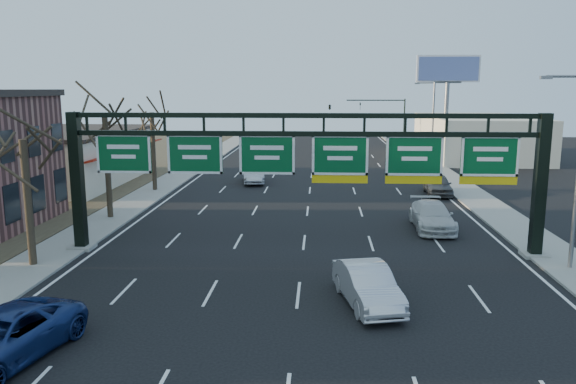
# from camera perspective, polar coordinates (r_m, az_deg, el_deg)

# --- Properties ---
(ground) EXTENTS (160.00, 160.00, 0.00)m
(ground) POSITION_cam_1_polar(r_m,az_deg,el_deg) (21.66, 0.83, -12.27)
(ground) COLOR black
(ground) RESTS_ON ground
(sidewalk_left) EXTENTS (3.00, 120.00, 0.12)m
(sidewalk_left) POSITION_cam_1_polar(r_m,az_deg,el_deg) (43.04, -15.23, -1.01)
(sidewalk_left) COLOR gray
(sidewalk_left) RESTS_ON ground
(sidewalk_right) EXTENTS (3.00, 120.00, 0.12)m
(sidewalk_right) POSITION_cam_1_polar(r_m,az_deg,el_deg) (42.52, 19.58, -1.39)
(sidewalk_right) COLOR gray
(sidewalk_right) RESTS_ON ground
(lane_markings) EXTENTS (21.60, 120.00, 0.01)m
(lane_markings) POSITION_cam_1_polar(r_m,az_deg,el_deg) (40.83, 2.07, -1.33)
(lane_markings) COLOR white
(lane_markings) RESTS_ON ground
(sign_gantry) EXTENTS (24.60, 1.20, 7.20)m
(sign_gantry) POSITION_cam_1_polar(r_m,az_deg,el_deg) (28.21, 1.90, 2.86)
(sign_gantry) COLOR black
(sign_gantry) RESTS_ON ground
(cream_strip) EXTENTS (10.90, 18.40, 4.70)m
(cream_strip) POSITION_cam_1_polar(r_m,az_deg,el_deg) (54.14, -21.09, 3.43)
(cream_strip) COLOR beige
(cream_strip) RESTS_ON ground
(building_right_distant) EXTENTS (12.00, 20.00, 5.00)m
(building_right_distant) POSITION_cam_1_polar(r_m,az_deg,el_deg) (72.76, 18.66, 5.34)
(building_right_distant) COLOR beige
(building_right_distant) RESTS_ON ground
(tree_gantry) EXTENTS (3.60, 3.60, 8.48)m
(tree_gantry) POSITION_cam_1_polar(r_m,az_deg,el_deg) (28.47, -25.53, 6.94)
(tree_gantry) COLOR #2E2319
(tree_gantry) RESTS_ON sidewalk_left
(tree_mid) EXTENTS (3.60, 3.60, 9.24)m
(tree_mid) POSITION_cam_1_polar(r_m,az_deg,el_deg) (37.53, -18.24, 9.19)
(tree_mid) COLOR #2E2319
(tree_mid) RESTS_ON sidewalk_left
(tree_far) EXTENTS (3.60, 3.60, 8.86)m
(tree_far) POSITION_cam_1_polar(r_m,az_deg,el_deg) (46.99, -13.74, 9.13)
(tree_far) COLOR #2E2319
(tree_far) RESTS_ON sidewalk_left
(streetlight_far) EXTENTS (2.15, 0.22, 9.00)m
(streetlight_far) POSITION_cam_1_polar(r_m,az_deg,el_deg) (61.16, 14.39, 7.10)
(streetlight_far) COLOR slate
(streetlight_far) RESTS_ON sidewalk_right
(billboard_right) EXTENTS (7.00, 0.50, 12.00)m
(billboard_right) POSITION_cam_1_polar(r_m,az_deg,el_deg) (66.46, 15.91, 10.72)
(billboard_right) COLOR slate
(billboard_right) RESTS_ON ground
(traffic_signal_mast) EXTENTS (10.16, 0.54, 7.00)m
(traffic_signal_mast) POSITION_cam_1_polar(r_m,az_deg,el_deg) (75.16, 7.10, 8.25)
(traffic_signal_mast) COLOR black
(traffic_signal_mast) RESTS_ON ground
(car_blue_suv) EXTENTS (3.84, 6.12, 1.58)m
(car_blue_suv) POSITION_cam_1_polar(r_m,az_deg,el_deg) (19.99, -27.12, -13.06)
(car_blue_suv) COLOR navy
(car_blue_suv) RESTS_ON ground
(car_silver_sedan) EXTENTS (2.72, 5.07, 1.59)m
(car_silver_sedan) POSITION_cam_1_polar(r_m,az_deg,el_deg) (22.48, 8.05, -9.35)
(car_silver_sedan) COLOR silver
(car_silver_sedan) RESTS_ON ground
(car_white_wagon) EXTENTS (2.32, 5.55, 1.60)m
(car_white_wagon) POSITION_cam_1_polar(r_m,az_deg,el_deg) (34.89, 14.43, -2.38)
(car_white_wagon) COLOR silver
(car_white_wagon) RESTS_ON ground
(car_grey_far) EXTENTS (2.18, 4.86, 1.62)m
(car_grey_far) POSITION_cam_1_polar(r_m,az_deg,el_deg) (46.19, 14.98, 0.72)
(car_grey_far) COLOR #3E4144
(car_grey_far) RESTS_ON ground
(car_silver_distant) EXTENTS (2.55, 5.26, 1.66)m
(car_silver_distant) POSITION_cam_1_polar(r_m,az_deg,el_deg) (50.41, -3.57, 1.88)
(car_silver_distant) COLOR #B8B7BD
(car_silver_distant) RESTS_ON ground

